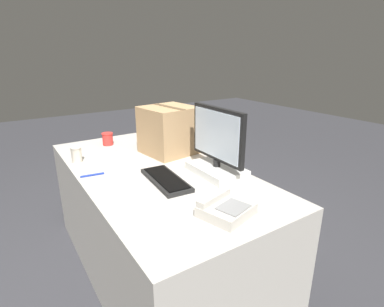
# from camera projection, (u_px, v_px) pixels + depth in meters

# --- Properties ---
(ground_plane) EXTENTS (12.00, 12.00, 0.00)m
(ground_plane) POSITION_uv_depth(u_px,v_px,m) (158.00, 266.00, 2.14)
(ground_plane) COLOR #38383D
(office_desk) EXTENTS (1.80, 0.90, 0.75)m
(office_desk) POSITION_uv_depth(u_px,v_px,m) (156.00, 220.00, 2.02)
(office_desk) COLOR beige
(office_desk) RESTS_ON ground_plane
(monitor) EXTENTS (0.45, 0.23, 0.41)m
(monitor) POSITION_uv_depth(u_px,v_px,m) (217.00, 151.00, 1.78)
(monitor) COLOR white
(monitor) RESTS_ON office_desk
(keyboard) EXTENTS (0.41, 0.19, 0.03)m
(keyboard) POSITION_uv_depth(u_px,v_px,m) (166.00, 180.00, 1.71)
(keyboard) COLOR black
(keyboard) RESTS_ON office_desk
(desk_phone) EXTENTS (0.25, 0.26, 0.08)m
(desk_phone) POSITION_uv_depth(u_px,v_px,m) (225.00, 209.00, 1.36)
(desk_phone) COLOR beige
(desk_phone) RESTS_ON office_desk
(paper_cup_left) EXTENTS (0.09, 0.09, 0.10)m
(paper_cup_left) POSITION_uv_depth(u_px,v_px,m) (108.00, 139.00, 2.38)
(paper_cup_left) COLOR red
(paper_cup_left) RESTS_ON office_desk
(paper_cup_right) EXTENTS (0.07, 0.07, 0.11)m
(paper_cup_right) POSITION_uv_depth(u_px,v_px,m) (77.00, 154.00, 2.01)
(paper_cup_right) COLOR beige
(paper_cup_right) RESTS_ON office_desk
(spoon) EXTENTS (0.05, 0.14, 0.00)m
(spoon) POSITION_uv_depth(u_px,v_px,m) (112.00, 153.00, 2.20)
(spoon) COLOR silver
(spoon) RESTS_ON office_desk
(cardboard_box) EXTENTS (0.38, 0.39, 0.34)m
(cardboard_box) POSITION_uv_depth(u_px,v_px,m) (169.00, 130.00, 2.16)
(cardboard_box) COLOR tan
(cardboard_box) RESTS_ON office_desk
(pen_marker) EXTENTS (0.03, 0.14, 0.01)m
(pen_marker) POSITION_uv_depth(u_px,v_px,m) (92.00, 175.00, 1.79)
(pen_marker) COLOR #1933B2
(pen_marker) RESTS_ON office_desk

